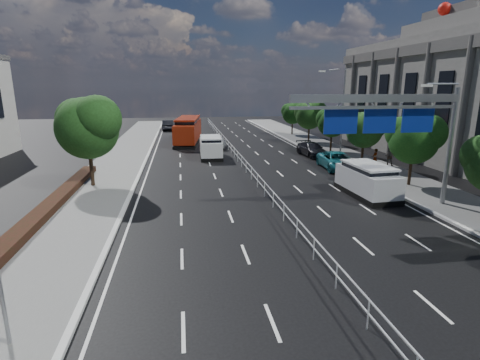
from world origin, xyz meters
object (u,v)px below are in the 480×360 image
object	(u,v)px
red_bus	(188,130)
overhead_gantry	(393,116)
parked_car_dark	(312,149)
pedestrian_b	(389,156)
silver_minivan	(367,180)
near_car_dark	(168,125)
white_minivan	(211,147)
near_car_silver	(218,142)
parked_car_teal	(337,161)
pedestrian_a	(375,158)

from	to	relation	value
red_bus	overhead_gantry	bearing A→B (deg)	-61.53
parked_car_dark	pedestrian_b	world-z (taller)	pedestrian_b
silver_minivan	red_bus	bearing A→B (deg)	110.34
silver_minivan	near_car_dark	bearing A→B (deg)	106.10
near_car_dark	parked_car_dark	xyz separation A→B (m)	(15.79, -26.85, -0.12)
white_minivan	silver_minivan	size ratio (longest dim) A/B	0.95
silver_minivan	near_car_silver	bearing A→B (deg)	106.92
near_car_dark	pedestrian_b	size ratio (longest dim) A/B	2.93
overhead_gantry	pedestrian_b	xyz separation A→B (m)	(6.66, 11.04, -4.61)
red_bus	white_minivan	bearing A→B (deg)	-71.86
near_car_dark	pedestrian_b	world-z (taller)	pedestrian_b
parked_car_teal	parked_car_dark	world-z (taller)	parked_car_teal
red_bus	silver_minivan	bearing A→B (deg)	-59.31
pedestrian_a	pedestrian_b	distance (m)	1.58
overhead_gantry	parked_car_dark	xyz separation A→B (m)	(1.56, 17.49, -4.89)
overhead_gantry	silver_minivan	size ratio (longest dim) A/B	1.90
red_bus	pedestrian_a	xyz separation A→B (m)	(16.30, -18.31, -0.76)
overhead_gantry	white_minivan	world-z (taller)	overhead_gantry
white_minivan	parked_car_teal	bearing A→B (deg)	-33.03
parked_car_teal	pedestrian_a	bearing A→B (deg)	2.55
parked_car_teal	pedestrian_a	xyz separation A→B (m)	(3.54, -0.10, 0.20)
overhead_gantry	pedestrian_b	distance (m)	13.69
overhead_gantry	white_minivan	distance (m)	20.94
near_car_dark	parked_car_dark	bearing A→B (deg)	121.70
near_car_dark	pedestrian_a	bearing A→B (deg)	121.17
white_minivan	parked_car_dark	distance (m)	10.75
parked_car_teal	pedestrian_b	bearing A→B (deg)	6.20
parked_car_teal	pedestrian_a	world-z (taller)	pedestrian_a
overhead_gantry	parked_car_teal	size ratio (longest dim) A/B	1.88
near_car_silver	pedestrian_a	xyz separation A→B (m)	(12.84, -13.77, 0.24)
silver_minivan	pedestrian_b	bearing A→B (deg)	49.29
red_bus	parked_car_teal	xyz separation A→B (m)	(12.76, -18.21, -0.96)
overhead_gantry	parked_car_dark	distance (m)	18.23
white_minivan	pedestrian_a	xyz separation A→B (m)	(14.26, -7.52, -0.12)
silver_minivan	pedestrian_b	size ratio (longest dim) A/B	3.14
overhead_gantry	pedestrian_a	xyz separation A→B (m)	(5.10, 10.76, -4.65)
parked_car_dark	pedestrian_a	world-z (taller)	pedestrian_a
near_car_silver	parked_car_teal	distance (m)	16.54
red_bus	near_car_silver	distance (m)	5.79
near_car_dark	silver_minivan	distance (m)	44.10
near_car_silver	near_car_dark	size ratio (longest dim) A/B	0.84
silver_minivan	parked_car_teal	distance (m)	8.32
red_bus	pedestrian_b	distance (m)	25.39
near_car_dark	silver_minivan	size ratio (longest dim) A/B	0.93
white_minivan	pedestrian_b	distance (m)	17.39
near_car_dark	parked_car_teal	distance (m)	37.02
near_car_silver	parked_car_dark	size ratio (longest dim) A/B	0.86
near_car_dark	overhead_gantry	bearing A→B (deg)	109.03
red_bus	near_car_silver	size ratio (longest dim) A/B	2.67
near_car_silver	parked_car_teal	xyz separation A→B (m)	(9.30, -13.68, 0.04)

